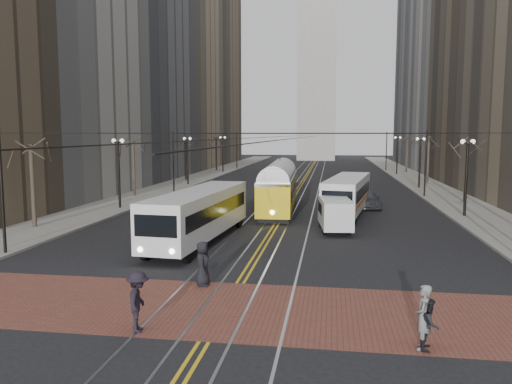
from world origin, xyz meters
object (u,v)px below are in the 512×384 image
(sedan_silver, at_px, (356,184))
(pedestrian_d, at_px, (138,301))
(transit_bus, at_px, (199,216))
(pedestrian_c, at_px, (429,324))
(clock_tower, at_px, (318,8))
(streetcar, at_px, (279,192))
(rear_bus, at_px, (347,196))
(pedestrian_b, at_px, (423,317))
(pedestrian_a, at_px, (203,264))
(cargo_van, at_px, (335,215))
(sedan_grey, at_px, (367,199))

(sedan_silver, height_order, pedestrian_d, pedestrian_d)
(transit_bus, xyz_separation_m, pedestrian_c, (10.44, -13.29, -0.73))
(clock_tower, bearing_deg, streetcar, -90.35)
(rear_bus, xyz_separation_m, pedestrian_c, (1.61, -24.71, -0.68))
(streetcar, xyz_separation_m, pedestrian_b, (6.93, -25.76, -0.59))
(pedestrian_c, bearing_deg, pedestrian_d, 104.13)
(clock_tower, distance_m, pedestrian_b, 114.18)
(sedan_silver, distance_m, pedestrian_a, 37.24)
(sedan_silver, bearing_deg, cargo_van, -104.45)
(pedestrian_a, distance_m, pedestrian_c, 9.49)
(streetcar, relative_size, pedestrian_a, 7.14)
(rear_bus, relative_size, sedan_silver, 2.41)
(cargo_van, bearing_deg, streetcar, 113.03)
(transit_bus, height_order, streetcar, streetcar)
(transit_bus, xyz_separation_m, streetcar, (3.33, 12.47, 0.06))
(clock_tower, relative_size, streetcar, 4.98)
(cargo_van, distance_m, pedestrian_b, 17.90)
(transit_bus, relative_size, pedestrian_b, 6.27)
(cargo_van, bearing_deg, pedestrian_a, -119.47)
(pedestrian_b, xyz_separation_m, pedestrian_c, (0.17, 0.00, -0.20))
(streetcar, bearing_deg, pedestrian_b, -77.13)
(streetcar, distance_m, sedan_grey, 7.80)
(sedan_grey, distance_m, pedestrian_d, 29.89)
(cargo_van, bearing_deg, pedestrian_b, -88.43)
(transit_bus, relative_size, pedestrian_a, 6.47)
(pedestrian_c, distance_m, pedestrian_d, 8.87)
(pedestrian_b, bearing_deg, sedan_silver, -165.86)
(clock_tower, height_order, pedestrian_a, clock_tower)
(sedan_grey, xyz_separation_m, pedestrian_c, (-0.15, -28.50, 0.00))
(pedestrian_a, relative_size, pedestrian_b, 0.97)
(streetcar, xyz_separation_m, sedan_grey, (7.26, 2.74, -0.79))
(transit_bus, height_order, rear_bus, transit_bus)
(streetcar, distance_m, pedestrian_d, 25.83)
(sedan_silver, height_order, pedestrian_a, pedestrian_a)
(pedestrian_c, bearing_deg, clock_tower, 17.62)
(clock_tower, relative_size, pedestrian_c, 43.34)
(pedestrian_a, bearing_deg, pedestrian_c, -130.51)
(clock_tower, height_order, sedan_silver, clock_tower)
(sedan_silver, relative_size, pedestrian_b, 2.42)
(cargo_van, bearing_deg, sedan_grey, 69.38)
(pedestrian_b, bearing_deg, pedestrian_a, -108.12)
(cargo_van, relative_size, pedestrian_c, 3.13)
(streetcar, distance_m, sedan_silver, 17.13)
(rear_bus, bearing_deg, transit_bus, -118.76)
(transit_bus, relative_size, sedan_silver, 2.59)
(pedestrian_b, bearing_deg, transit_bus, -128.11)
(clock_tower, height_order, pedestrian_c, clock_tower)
(transit_bus, bearing_deg, clock_tower, 92.38)
(pedestrian_a, height_order, pedestrian_c, pedestrian_a)
(transit_bus, bearing_deg, pedestrian_a, -69.37)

